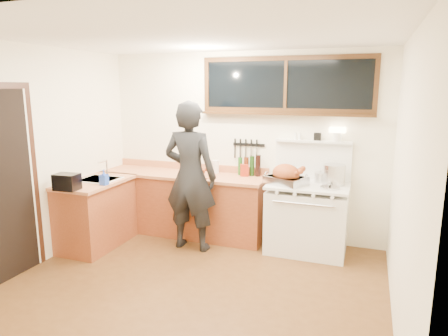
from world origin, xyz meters
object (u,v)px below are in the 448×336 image
at_px(vintage_stove, 307,216).
at_px(cutting_board, 198,173).
at_px(man, 190,177).
at_px(roast_turkey, 286,176).

bearing_deg(vintage_stove, cutting_board, -176.44).
xyz_separation_m(man, cutting_board, (-0.04, 0.34, -0.02)).
bearing_deg(cutting_board, roast_turkey, -0.23).
relative_size(vintage_stove, cutting_board, 3.31).
bearing_deg(roast_turkey, cutting_board, 179.77).
relative_size(vintage_stove, man, 0.82).
bearing_deg(vintage_stove, roast_turkey, -160.22).
relative_size(cutting_board, roast_turkey, 0.83).
xyz_separation_m(vintage_stove, man, (-1.46, -0.44, 0.51)).
height_order(vintage_stove, cutting_board, vintage_stove).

